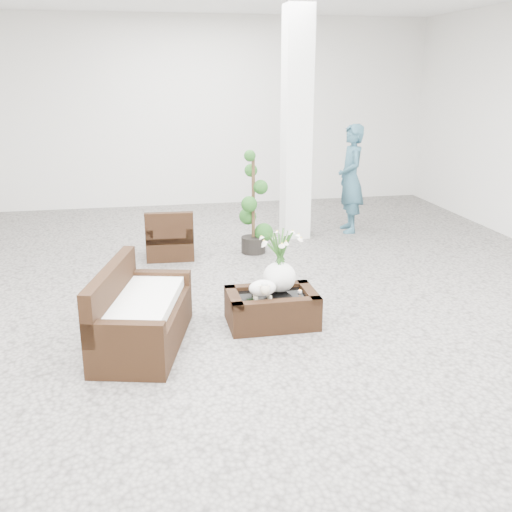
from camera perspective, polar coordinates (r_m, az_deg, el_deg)
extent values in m
plane|color=gray|center=(6.63, -0.17, -4.87)|extent=(11.00, 11.00, 0.00)
cube|color=white|center=(9.18, 3.89, 12.52)|extent=(0.40, 0.40, 3.50)
cube|color=#351E0F|center=(6.15, 1.52, -5.13)|extent=(0.90, 0.60, 0.31)
ellipsoid|color=white|center=(5.94, 0.62, -3.24)|extent=(0.28, 0.23, 0.21)
cylinder|color=white|center=(6.17, 4.21, -3.37)|extent=(0.04, 0.04, 0.03)
cube|color=#351E0F|center=(8.41, -8.24, 2.22)|extent=(0.68, 0.66, 0.69)
cube|color=#351E0F|center=(5.70, -10.77, -4.81)|extent=(1.03, 1.57, 0.77)
imported|color=#30596B|center=(9.70, 9.03, 7.28)|extent=(0.46, 0.66, 1.71)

